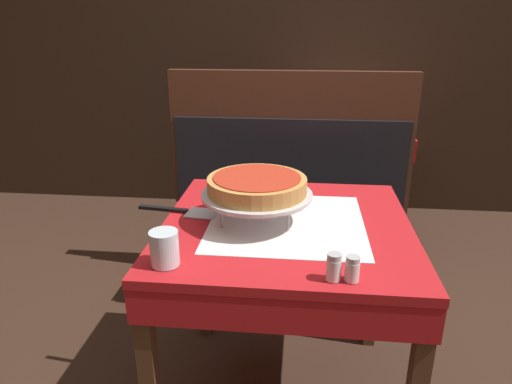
# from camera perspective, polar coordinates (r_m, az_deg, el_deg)

# --- Properties ---
(dining_table_front) EXTENTS (0.85, 0.85, 0.78)m
(dining_table_front) POSITION_cam_1_polar(r_m,az_deg,el_deg) (1.62, 3.78, -6.83)
(dining_table_front) COLOR red
(dining_table_front) RESTS_ON ground_plane
(dining_table_rear) EXTENTS (0.85, 0.85, 0.78)m
(dining_table_rear) POSITION_cam_1_polar(r_m,az_deg,el_deg) (3.18, 10.30, 6.69)
(dining_table_rear) COLOR red
(dining_table_rear) RESTS_ON ground_plane
(booth_bench) EXTENTS (1.32, 0.49, 1.19)m
(booth_bench) POSITION_cam_1_polar(r_m,az_deg,el_deg) (2.53, 3.91, -5.12)
(booth_bench) COLOR #4C2819
(booth_bench) RESTS_ON ground_plane
(back_wall_panel) EXTENTS (6.00, 0.04, 2.40)m
(back_wall_panel) POSITION_cam_1_polar(r_m,az_deg,el_deg) (3.59, 5.44, 16.71)
(back_wall_panel) COLOR black
(back_wall_panel) RESTS_ON ground_plane
(pizza_pan_stand) EXTENTS (0.38, 0.38, 0.11)m
(pizza_pan_stand) POSITION_cam_1_polar(r_m,az_deg,el_deg) (1.54, 0.11, -0.45)
(pizza_pan_stand) COLOR #ADADB2
(pizza_pan_stand) RESTS_ON dining_table_front
(deep_dish_pizza) EXTENTS (0.33, 0.33, 0.06)m
(deep_dish_pizza) POSITION_cam_1_polar(r_m,az_deg,el_deg) (1.53, 0.12, 0.91)
(deep_dish_pizza) COLOR #C68E47
(deep_dish_pizza) RESTS_ON pizza_pan_stand
(pizza_server) EXTENTS (0.30, 0.11, 0.01)m
(pizza_server) POSITION_cam_1_polar(r_m,az_deg,el_deg) (1.67, -9.29, -2.36)
(pizza_server) COLOR #BCBCC1
(pizza_server) RESTS_ON dining_table_front
(water_glass_near) EXTENTS (0.08, 0.08, 0.10)m
(water_glass_near) POSITION_cam_1_polar(r_m,az_deg,el_deg) (1.31, -11.38, -6.90)
(water_glass_near) COLOR silver
(water_glass_near) RESTS_ON dining_table_front
(salt_shaker) EXTENTS (0.04, 0.04, 0.08)m
(salt_shaker) POSITION_cam_1_polar(r_m,az_deg,el_deg) (1.24, 9.69, -9.22)
(salt_shaker) COLOR silver
(salt_shaker) RESTS_ON dining_table_front
(pepper_shaker) EXTENTS (0.04, 0.04, 0.07)m
(pepper_shaker) POSITION_cam_1_polar(r_m,az_deg,el_deg) (1.24, 11.95, -9.38)
(pepper_shaker) COLOR silver
(pepper_shaker) RESTS_ON dining_table_front
(condiment_caddy) EXTENTS (0.14, 0.14, 0.15)m
(condiment_caddy) POSITION_cam_1_polar(r_m,az_deg,el_deg) (3.05, 8.26, 8.67)
(condiment_caddy) COLOR black
(condiment_caddy) RESTS_ON dining_table_rear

